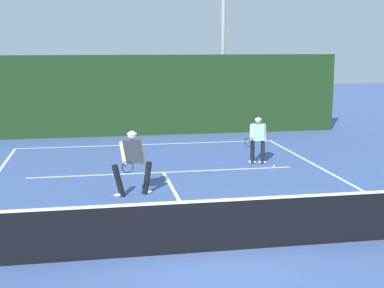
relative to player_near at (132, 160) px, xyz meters
The scene contains 10 objects.
ground_plane 4.37m from the player_near, 75.16° to the right, with size 80.00×80.00×0.00m, color #3F5895.
court_line_baseline_far 7.22m from the player_near, 81.22° to the left, with size 9.86×0.10×0.01m, color white.
court_line_service 2.77m from the player_near, 65.24° to the left, with size 8.04×0.10×0.01m, color white.
court_line_centre 1.70m from the player_near, 40.18° to the right, with size 0.10×6.40×0.01m, color white.
tennis_net 4.28m from the player_near, 75.16° to the right, with size 10.80×0.09×1.11m.
player_near is the anchor object (origin of this frame).
player_far 5.25m from the player_near, 35.74° to the left, with size 0.87×0.82×1.52m.
tennis_ball 5.31m from the player_near, 28.02° to the left, with size 0.07×0.07×0.07m, color #D1E033.
back_fence_windscreen 9.33m from the player_near, 83.25° to the left, with size 17.09×0.12×3.39m, color #193416.
light_pole 12.45m from the player_near, 65.36° to the left, with size 0.55×0.44×7.61m.
Camera 1 is at (-2.03, -9.42, 3.84)m, focal length 50.83 mm.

